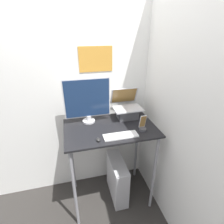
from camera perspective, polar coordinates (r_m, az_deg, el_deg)
ground_plane at (r=2.44m, az=1.62°, el=-31.15°), size 12.00×12.00×0.00m
wall_back at (r=2.16m, az=-3.22°, el=5.64°), size 6.00×0.06×2.60m
wall_side_right at (r=1.77m, az=20.51°, el=-0.81°), size 0.05×6.00×2.60m
desk at (r=1.99m, az=-0.59°, el=-8.62°), size 0.99×0.63×1.07m
laptop at (r=2.08m, az=4.92°, el=0.62°), size 0.33×0.30×0.34m
monitor at (r=1.92m, az=-8.02°, el=3.62°), size 0.51×0.14×0.51m
keyboard at (r=1.75m, az=2.89°, el=-7.70°), size 0.35×0.12×0.02m
mouse at (r=1.69m, az=-4.50°, el=-8.99°), size 0.04×0.06×0.03m
cell_phone at (r=1.86m, az=10.00°, el=-4.59°), size 0.07×0.07×0.17m
computer_tower at (r=2.42m, az=1.71°, el=-20.88°), size 0.17×0.50×0.56m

